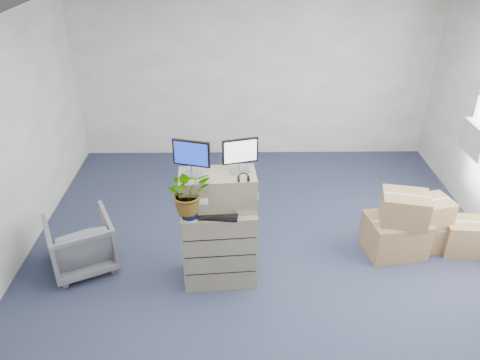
# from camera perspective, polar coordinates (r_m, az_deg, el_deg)

# --- Properties ---
(ground) EXTENTS (7.00, 7.00, 0.00)m
(ground) POSITION_cam_1_polar(r_m,az_deg,el_deg) (5.62, 3.11, -12.61)
(ground) COLOR #29304A
(ground) RESTS_ON ground
(wall_back) EXTENTS (6.00, 0.02, 2.80)m
(wall_back) POSITION_cam_1_polar(r_m,az_deg,el_deg) (8.02, 1.84, 12.45)
(wall_back) COLOR #B3B1AA
(wall_back) RESTS_ON ground
(ac_unit) EXTENTS (0.24, 0.60, 0.40)m
(ac_unit) POSITION_cam_1_polar(r_m,az_deg,el_deg) (6.91, 27.19, 4.38)
(ac_unit) COLOR white
(ac_unit) RESTS_ON wall_right
(filing_cabinet_lower) EXTENTS (0.86, 0.57, 0.96)m
(filing_cabinet_lower) POSITION_cam_1_polar(r_m,az_deg,el_deg) (5.43, -2.55, -7.77)
(filing_cabinet_lower) COLOR gray
(filing_cabinet_lower) RESTS_ON ground
(filing_cabinet_upper) EXTENTS (0.85, 0.48, 0.41)m
(filing_cabinet_upper) POSITION_cam_1_polar(r_m,az_deg,el_deg) (5.08, -2.75, -1.29)
(filing_cabinet_upper) COLOR gray
(filing_cabinet_upper) RESTS_ON filing_cabinet_lower
(monitor_left) EXTENTS (0.40, 0.20, 0.40)m
(monitor_left) POSITION_cam_1_polar(r_m,az_deg,el_deg) (4.87, -5.94, 2.93)
(monitor_left) COLOR #99999E
(monitor_left) RESTS_ON filing_cabinet_upper
(monitor_right) EXTENTS (0.38, 0.19, 0.38)m
(monitor_right) POSITION_cam_1_polar(r_m,az_deg,el_deg) (4.92, 0.03, 3.24)
(monitor_right) COLOR #99999E
(monitor_right) RESTS_ON filing_cabinet_upper
(headphones) EXTENTS (0.12, 0.02, 0.12)m
(headphones) POSITION_cam_1_polar(r_m,az_deg,el_deg) (4.83, 0.42, 0.29)
(headphones) COLOR black
(headphones) RESTS_ON filing_cabinet_upper
(keyboard) EXTENTS (0.49, 0.25, 0.02)m
(keyboard) POSITION_cam_1_polar(r_m,az_deg,el_deg) (5.02, -2.91, -4.30)
(keyboard) COLOR black
(keyboard) RESTS_ON filing_cabinet_lower
(mouse) EXTENTS (0.09, 0.06, 0.03)m
(mouse) POSITION_cam_1_polar(r_m,az_deg,el_deg) (5.06, 1.27, -3.92)
(mouse) COLOR silver
(mouse) RESTS_ON filing_cabinet_lower
(water_bottle) EXTENTS (0.07, 0.07, 0.23)m
(water_bottle) POSITION_cam_1_polar(r_m,az_deg,el_deg) (5.12, -1.61, -2.12)
(water_bottle) COLOR #979A9F
(water_bottle) RESTS_ON filing_cabinet_lower
(phone_dock) EXTENTS (0.06, 0.05, 0.12)m
(phone_dock) POSITION_cam_1_polar(r_m,az_deg,el_deg) (5.17, -3.03, -2.84)
(phone_dock) COLOR silver
(phone_dock) RESTS_ON filing_cabinet_lower
(external_drive) EXTENTS (0.21, 0.17, 0.05)m
(external_drive) POSITION_cam_1_polar(r_m,az_deg,el_deg) (5.27, 0.60, -2.26)
(external_drive) COLOR black
(external_drive) RESTS_ON filing_cabinet_lower
(tissue_box) EXTENTS (0.27, 0.17, 0.09)m
(tissue_box) POSITION_cam_1_polar(r_m,az_deg,el_deg) (5.18, 0.82, -1.92)
(tissue_box) COLOR #4599ED
(tissue_box) RESTS_ON external_drive
(potted_plant) EXTENTS (0.58, 0.61, 0.47)m
(potted_plant) POSITION_cam_1_polar(r_m,az_deg,el_deg) (4.88, -6.29, -2.01)
(potted_plant) COLOR #B2CBA3
(potted_plant) RESTS_ON filing_cabinet_lower
(office_chair) EXTENTS (0.95, 0.92, 0.75)m
(office_chair) POSITION_cam_1_polar(r_m,az_deg,el_deg) (5.96, -18.86, -7.05)
(office_chair) COLOR slate
(office_chair) RESTS_ON ground
(cardboard_boxes) EXTENTS (1.65, 0.66, 0.87)m
(cardboard_boxes) POSITION_cam_1_polar(r_m,az_deg,el_deg) (6.34, 21.12, -5.48)
(cardboard_boxes) COLOR #876141
(cardboard_boxes) RESTS_ON ground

